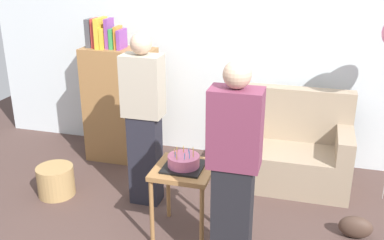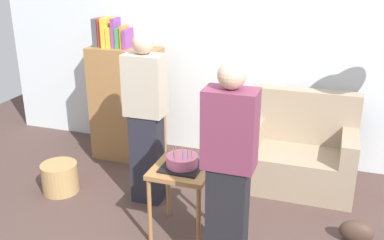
# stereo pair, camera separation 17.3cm
# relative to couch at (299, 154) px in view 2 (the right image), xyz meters

# --- Properties ---
(wall_back) EXTENTS (6.00, 0.10, 2.70)m
(wall_back) POSITION_rel_couch_xyz_m (-0.77, 0.56, 1.01)
(wall_back) COLOR silver
(wall_back) RESTS_ON ground_plane
(couch) EXTENTS (1.10, 0.70, 0.96)m
(couch) POSITION_rel_couch_xyz_m (0.00, 0.00, 0.00)
(couch) COLOR gray
(couch) RESTS_ON ground_plane
(bookshelf) EXTENTS (0.80, 0.36, 1.62)m
(bookshelf) POSITION_rel_couch_xyz_m (-1.95, 0.04, 0.35)
(bookshelf) COLOR olive
(bookshelf) RESTS_ON ground_plane
(side_table) EXTENTS (0.48, 0.48, 0.63)m
(side_table) POSITION_rel_couch_xyz_m (-0.83, -1.20, 0.19)
(side_table) COLOR olive
(side_table) RESTS_ON ground_plane
(birthday_cake) EXTENTS (0.32, 0.32, 0.17)m
(birthday_cake) POSITION_rel_couch_xyz_m (-0.83, -1.20, 0.34)
(birthday_cake) COLOR black
(birthday_cake) RESTS_ON side_table
(person_blowing_candles) EXTENTS (0.36, 0.22, 1.63)m
(person_blowing_candles) POSITION_rel_couch_xyz_m (-1.34, -0.78, 0.49)
(person_blowing_candles) COLOR #23232D
(person_blowing_candles) RESTS_ON ground_plane
(person_holding_cake) EXTENTS (0.36, 0.22, 1.63)m
(person_holding_cake) POSITION_rel_couch_xyz_m (-0.36, -1.56, 0.49)
(person_holding_cake) COLOR black
(person_holding_cake) RESTS_ON ground_plane
(wicker_basket) EXTENTS (0.36, 0.36, 0.30)m
(wicker_basket) POSITION_rel_couch_xyz_m (-2.24, -0.92, -0.19)
(wicker_basket) COLOR #A88451
(wicker_basket) RESTS_ON ground_plane
(handbag) EXTENTS (0.28, 0.14, 0.20)m
(handbag) POSITION_rel_couch_xyz_m (0.58, -0.87, -0.24)
(handbag) COLOR #473328
(handbag) RESTS_ON ground_plane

